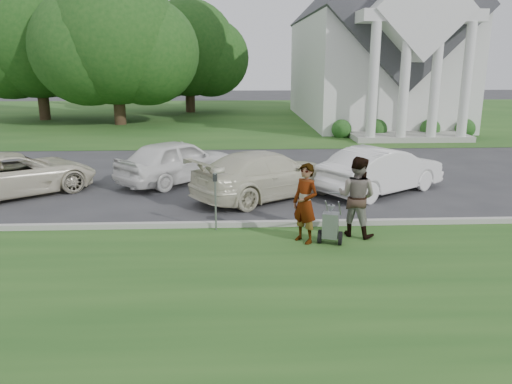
{
  "coord_description": "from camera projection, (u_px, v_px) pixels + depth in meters",
  "views": [
    {
      "loc": [
        -0.5,
        -11.65,
        4.17
      ],
      "look_at": [
        0.03,
        0.0,
        1.08
      ],
      "focal_mm": 35.0,
      "sensor_mm": 36.0,
      "label": 1
    }
  ],
  "objects": [
    {
      "name": "tree_far",
      "position": [
        36.0,
        37.0,
        34.39
      ],
      "size": [
        11.64,
        9.2,
        10.73
      ],
      "color": "#332316",
      "rests_on": "ground"
    },
    {
      "name": "church",
      "position": [
        373.0,
        33.0,
        33.53
      ],
      "size": [
        9.19,
        19.0,
        24.1
      ],
      "color": "white",
      "rests_on": "ground"
    },
    {
      "name": "car_c",
      "position": [
        267.0,
        174.0,
        15.5
      ],
      "size": [
        5.27,
        4.52,
        1.45
      ],
      "primitive_type": "imported",
      "rotation": [
        0.0,
        0.0,
        2.18
      ],
      "color": "beige",
      "rests_on": "ground"
    },
    {
      "name": "striping_cart",
      "position": [
        331.0,
        226.0,
        11.57
      ],
      "size": [
        0.75,
        1.18,
        1.02
      ],
      "rotation": [
        0.0,
        0.0,
        -0.3
      ],
      "color": "black",
      "rests_on": "ground"
    },
    {
      "name": "parking_meter_near",
      "position": [
        215.0,
        195.0,
        12.37
      ],
      "size": [
        0.11,
        0.1,
        1.49
      ],
      "color": "gray",
      "rests_on": "ground"
    },
    {
      "name": "car_b",
      "position": [
        178.0,
        161.0,
        17.43
      ],
      "size": [
        4.45,
        4.42,
        1.52
      ],
      "primitive_type": "imported",
      "rotation": [
        0.0,
        0.0,
        2.35
      ],
      "color": "white",
      "rests_on": "ground"
    },
    {
      "name": "grass_strip",
      "position": [
        261.0,
        287.0,
        9.44
      ],
      "size": [
        80.0,
        7.0,
        0.01
      ],
      "primitive_type": "cube",
      "color": "#214C1A",
      "rests_on": "ground"
    },
    {
      "name": "ground",
      "position": [
        255.0,
        234.0,
        12.34
      ],
      "size": [
        120.0,
        120.0,
        0.0
      ],
      "primitive_type": "plane",
      "color": "#333335",
      "rests_on": "ground"
    },
    {
      "name": "person_left",
      "position": [
        305.0,
        204.0,
        11.55
      ],
      "size": [
        0.79,
        0.82,
        1.88
      ],
      "primitive_type": "imported",
      "rotation": [
        0.0,
        0.0,
        -0.87
      ],
      "color": "#999999",
      "rests_on": "ground"
    },
    {
      "name": "car_a",
      "position": [
        16.0,
        174.0,
        15.8
      ],
      "size": [
        5.23,
        4.78,
        1.36
      ],
      "primitive_type": "imported",
      "rotation": [
        0.0,
        0.0,
        2.24
      ],
      "color": "beige",
      "rests_on": "ground"
    },
    {
      "name": "church_lawn",
      "position": [
        240.0,
        116.0,
        38.41
      ],
      "size": [
        80.0,
        30.0,
        0.01
      ],
      "primitive_type": "cube",
      "color": "#214C1A",
      "rests_on": "ground"
    },
    {
      "name": "person_right",
      "position": [
        357.0,
        197.0,
        11.99
      ],
      "size": [
        1.2,
        1.14,
        1.96
      ],
      "primitive_type": "imported",
      "rotation": [
        0.0,
        0.0,
        2.56
      ],
      "color": "#999999",
      "rests_on": "ground"
    },
    {
      "name": "tree_left",
      "position": [
        115.0,
        45.0,
        31.91
      ],
      "size": [
        10.63,
        8.4,
        9.71
      ],
      "color": "#332316",
      "rests_on": "ground"
    },
    {
      "name": "car_d",
      "position": [
        382.0,
        170.0,
        16.04
      ],
      "size": [
        4.62,
        3.83,
        1.49
      ],
      "primitive_type": "imported",
      "rotation": [
        0.0,
        0.0,
        2.17
      ],
      "color": "white",
      "rests_on": "ground"
    },
    {
      "name": "tree_back",
      "position": [
        189.0,
        53.0,
        39.91
      ],
      "size": [
        9.61,
        7.6,
        8.89
      ],
      "color": "#332316",
      "rests_on": "ground"
    },
    {
      "name": "curb",
      "position": [
        254.0,
        224.0,
        12.85
      ],
      "size": [
        80.0,
        0.18,
        0.15
      ],
      "primitive_type": "cube",
      "color": "#9E9E93",
      "rests_on": "ground"
    }
  ]
}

